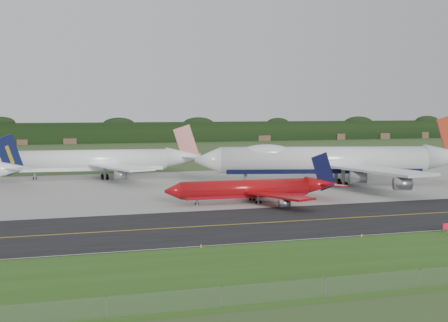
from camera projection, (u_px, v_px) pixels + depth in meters
ground at (299, 217)px, 120.06m from camera, size 600.00×600.00×0.00m
grass_verge at (401, 258)px, 86.71m from camera, size 400.00×30.00×0.01m
taxiway at (307, 220)px, 116.25m from camera, size 400.00×32.00×0.02m
apron at (222, 185)px, 168.67m from camera, size 400.00×78.00×0.01m
taxiway_centreline at (307, 220)px, 116.25m from camera, size 400.00×0.40×0.00m
taxiway_edge_line at (347, 236)px, 101.48m from camera, size 400.00×0.25×0.00m
horizon_treeline at (117, 133)px, 380.50m from camera, size 700.00×25.00×12.00m
jet_ba_747 at (334, 160)px, 169.54m from camera, size 77.33×62.92×19.63m
jet_red_737 at (255, 189)px, 138.15m from camera, size 40.17×32.85×10.87m
jet_star_tail at (104, 161)px, 184.42m from camera, size 60.57×50.51×15.97m
edge_marker_left at (201, 246)px, 93.25m from camera, size 0.16×0.16×0.50m
edge_marker_center at (362, 236)px, 101.10m from camera, size 0.16×0.16×0.50m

